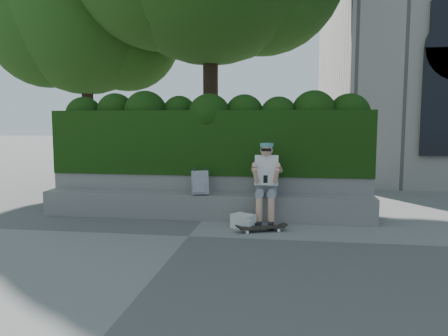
% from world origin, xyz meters
% --- Properties ---
extents(ground, '(80.00, 80.00, 0.00)m').
position_xyz_m(ground, '(0.00, 0.00, 0.00)').
color(ground, slate).
rests_on(ground, ground).
extents(bench_ledge, '(6.00, 0.45, 0.45)m').
position_xyz_m(bench_ledge, '(0.00, 1.25, 0.23)').
color(bench_ledge, gray).
rests_on(bench_ledge, ground).
extents(planter_wall, '(6.00, 0.50, 0.75)m').
position_xyz_m(planter_wall, '(0.00, 1.73, 0.38)').
color(planter_wall, gray).
rests_on(planter_wall, ground).
extents(hedge, '(6.00, 1.00, 1.20)m').
position_xyz_m(hedge, '(0.00, 1.95, 1.35)').
color(hedge, black).
rests_on(hedge, planter_wall).
extents(tree_right, '(4.27, 4.27, 6.76)m').
position_xyz_m(tree_right, '(-4.16, 5.44, 4.61)').
color(tree_right, black).
rests_on(tree_right, ground).
extents(person, '(0.40, 0.76, 1.38)m').
position_xyz_m(person, '(1.12, 1.07, 0.75)').
color(person, gray).
rests_on(person, ground).
extents(skateboard, '(0.76, 0.43, 0.08)m').
position_xyz_m(skateboard, '(1.09, 0.44, 0.06)').
color(skateboard, black).
rests_on(skateboard, ground).
extents(backpack_plaid, '(0.32, 0.24, 0.42)m').
position_xyz_m(backpack_plaid, '(-0.05, 1.15, 0.66)').
color(backpack_plaid, '#B7B7BC').
rests_on(backpack_plaid, bench_ledge).
extents(backpack_ground, '(0.44, 0.41, 0.23)m').
position_xyz_m(backpack_ground, '(0.77, 0.62, 0.12)').
color(backpack_ground, beige).
rests_on(backpack_ground, ground).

